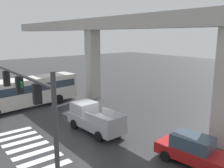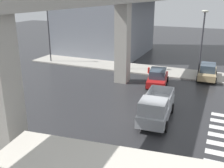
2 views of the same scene
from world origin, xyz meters
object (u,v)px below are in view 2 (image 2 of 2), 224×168
Objects in this scene: sedan_red at (158,78)px; street_lamp_mid_block at (118,32)px; street_lamp_far_north at (48,28)px; fire_hydrant at (149,71)px; pickup_truck at (156,109)px; sedan_tan at (207,72)px; street_lamp_near_corner at (202,37)px.

sedan_red is 7.97m from street_lamp_mid_block.
sedan_red is 16.63m from street_lamp_far_north.
fire_hydrant is at bearing -95.77° from street_lamp_mid_block.
pickup_truck is 1.19× the size of sedan_tan.
sedan_red is 4.02m from fire_hydrant.
street_lamp_near_corner is 1.00× the size of street_lamp_mid_block.
street_lamp_near_corner is (11.64, -1.70, 3.57)m from pickup_truck.
sedan_tan is 5.14× the size of fire_hydrant.
sedan_tan is 20.45m from street_lamp_far_north.
street_lamp_far_north is (0.00, 9.86, 0.00)m from street_lamp_mid_block.
pickup_truck is 21.34m from street_lamp_far_north.
pickup_truck is 12.29m from street_lamp_near_corner.
pickup_truck is at bearing -123.60° from street_lamp_far_north.
sedan_tan is at bearing -89.18° from street_lamp_far_north.
street_lamp_far_north is (0.00, 19.22, 0.00)m from street_lamp_near_corner.
street_lamp_mid_block is at bearing 33.35° from pickup_truck.
fire_hydrant is at bearing 28.53° from sedan_red.
street_lamp_mid_block is 9.86m from street_lamp_far_north.
sedan_tan is 10.90m from street_lamp_mid_block.
sedan_tan is 0.60× the size of street_lamp_far_north.
street_lamp_near_corner is 8.52× the size of fire_hydrant.
street_lamp_mid_block is (3.91, 5.87, 3.70)m from sedan_red.
street_lamp_mid_block is (-0.29, 10.25, 3.70)m from sedan_tan.
street_lamp_far_north is 8.52× the size of fire_hydrant.
street_lamp_near_corner is at bearing -90.00° from street_lamp_far_north.
sedan_tan is at bearing -72.00° from street_lamp_near_corner.
street_lamp_far_north reaches higher than sedan_tan.
sedan_red is at bearing -151.47° from fire_hydrant.
sedan_tan reaches higher than fire_hydrant.
street_lamp_near_corner is at bearing -41.74° from sedan_red.
sedan_tan is 0.60× the size of street_lamp_mid_block.
street_lamp_near_corner is at bearing -85.76° from fire_hydrant.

